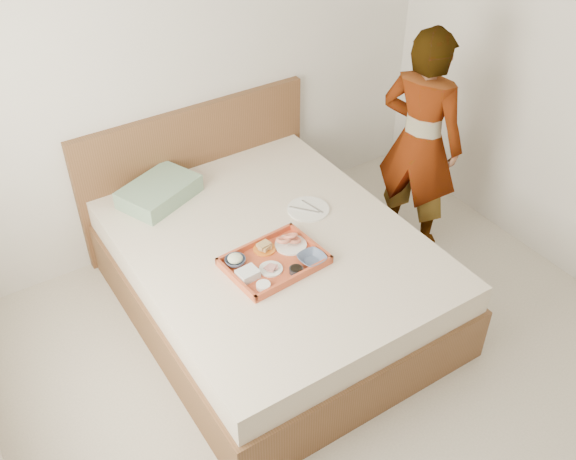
# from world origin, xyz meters

# --- Properties ---
(ground) EXTENTS (3.50, 4.00, 0.01)m
(ground) POSITION_xyz_m (0.00, 0.00, 0.00)
(ground) COLOR beige
(ground) RESTS_ON ground
(wall_back) EXTENTS (3.50, 0.01, 2.60)m
(wall_back) POSITION_xyz_m (0.00, 2.00, 1.30)
(wall_back) COLOR silver
(wall_back) RESTS_ON ground
(bed) EXTENTS (1.65, 2.00, 0.53)m
(bed) POSITION_xyz_m (-0.05, 1.00, 0.27)
(bed) COLOR brown
(bed) RESTS_ON ground
(headboard) EXTENTS (1.65, 0.06, 0.95)m
(headboard) POSITION_xyz_m (-0.05, 1.97, 0.47)
(headboard) COLOR brown
(headboard) RESTS_ON ground
(pillow) EXTENTS (0.55, 0.47, 0.11)m
(pillow) POSITION_xyz_m (-0.42, 1.72, 0.59)
(pillow) COLOR #89A982
(pillow) RESTS_ON bed
(tray) EXTENTS (0.56, 0.42, 0.05)m
(tray) POSITION_xyz_m (-0.15, 0.81, 0.55)
(tray) COLOR #C2522B
(tray) RESTS_ON bed
(prawn_plate) EXTENTS (0.20, 0.20, 0.01)m
(prawn_plate) POSITION_xyz_m (0.00, 0.88, 0.55)
(prawn_plate) COLOR white
(prawn_plate) RESTS_ON tray
(navy_bowl_big) EXTENTS (0.16, 0.16, 0.04)m
(navy_bowl_big) POSITION_xyz_m (0.03, 0.71, 0.56)
(navy_bowl_big) COLOR #152748
(navy_bowl_big) RESTS_ON tray
(sauce_dish) EXTENTS (0.08, 0.08, 0.03)m
(sauce_dish) POSITION_xyz_m (-0.10, 0.68, 0.56)
(sauce_dish) COLOR black
(sauce_dish) RESTS_ON tray
(meat_plate) EXTENTS (0.14, 0.14, 0.01)m
(meat_plate) POSITION_xyz_m (-0.20, 0.77, 0.55)
(meat_plate) COLOR white
(meat_plate) RESTS_ON tray
(bread_plate) EXTENTS (0.14, 0.14, 0.01)m
(bread_plate) POSITION_xyz_m (-0.14, 0.93, 0.55)
(bread_plate) COLOR orange
(bread_plate) RESTS_ON tray
(salad_bowl) EXTENTS (0.12, 0.12, 0.04)m
(salad_bowl) POSITION_xyz_m (-0.34, 0.92, 0.56)
(salad_bowl) COLOR #152748
(salad_bowl) RESTS_ON tray
(plastic_tub) EXTENTS (0.12, 0.10, 0.05)m
(plastic_tub) POSITION_xyz_m (-0.33, 0.78, 0.57)
(plastic_tub) COLOR silver
(plastic_tub) RESTS_ON tray
(cheese_round) EXTENTS (0.08, 0.08, 0.03)m
(cheese_round) POSITION_xyz_m (-0.31, 0.67, 0.56)
(cheese_round) COLOR white
(cheese_round) RESTS_ON tray
(dinner_plate) EXTENTS (0.33, 0.33, 0.01)m
(dinner_plate) POSITION_xyz_m (0.29, 1.13, 0.54)
(dinner_plate) COLOR white
(dinner_plate) RESTS_ON bed
(person) EXTENTS (0.55, 0.66, 1.54)m
(person) POSITION_xyz_m (1.11, 1.07, 0.77)
(person) COLOR beige
(person) RESTS_ON ground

